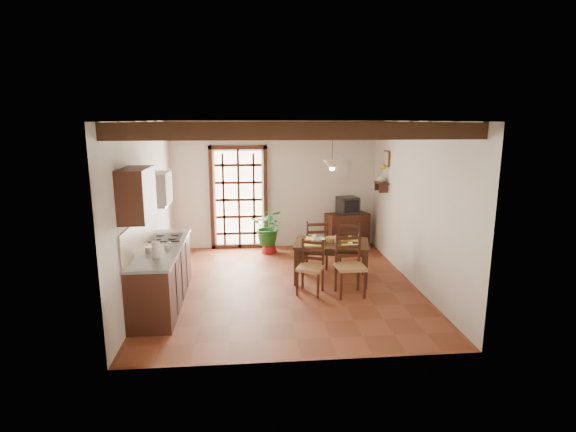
{
  "coord_description": "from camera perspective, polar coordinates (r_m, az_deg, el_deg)",
  "views": [
    {
      "loc": [
        -0.6,
        -7.34,
        2.82
      ],
      "look_at": [
        0.1,
        0.4,
        1.15
      ],
      "focal_mm": 28.0,
      "sensor_mm": 36.0,
      "label": 1
    }
  ],
  "objects": [
    {
      "name": "potted_plant",
      "position": [
        9.63,
        -2.43,
        -1.4
      ],
      "size": [
        2.2,
        2.01,
        2.07
      ],
      "primitive_type": "imported",
      "rotation": [
        0.0,
        0.0,
        -0.26
      ],
      "color": "#144C19",
      "rests_on": "ground_plane"
    },
    {
      "name": "framed_picture",
      "position": [
        9.41,
        12.41,
        7.15
      ],
      "size": [
        0.03,
        0.32,
        0.32
      ],
      "color": "brown",
      "rests_on": "room_shell"
    },
    {
      "name": "fuse_box",
      "position": [
        10.1,
        6.89,
        5.96
      ],
      "size": [
        0.25,
        0.03,
        0.32
      ],
      "primitive_type": "cube",
      "color": "white",
      "rests_on": "room_shell"
    },
    {
      "name": "crt_tv",
      "position": [
        9.98,
        7.6,
        1.4
      ],
      "size": [
        0.5,
        0.48,
        0.36
      ],
      "rotation": [
        0.0,
        0.0,
        0.25
      ],
      "color": "black",
      "rests_on": "sideboard"
    },
    {
      "name": "ceiling_beams",
      "position": [
        7.36,
        -0.5,
        11.12
      ],
      "size": [
        4.5,
        4.34,
        0.2
      ],
      "color": "black",
      "rests_on": "room_shell"
    },
    {
      "name": "table_bowl",
      "position": [
        8.02,
        3.92,
        -3.0
      ],
      "size": [
        0.26,
        0.26,
        0.05
      ],
      "primitive_type": "imported",
      "rotation": [
        0.0,
        0.0,
        0.23
      ],
      "color": "white",
      "rests_on": "dining_table"
    },
    {
      "name": "dining_table",
      "position": [
        8.0,
        5.55,
        -3.95
      ],
      "size": [
        1.44,
        1.09,
        0.7
      ],
      "rotation": [
        0.0,
        0.0,
        -0.21
      ],
      "color": "#301D0F",
      "rests_on": "ground_plane"
    },
    {
      "name": "ground_plane",
      "position": [
        7.89,
        -0.47,
        -8.83
      ],
      "size": [
        5.0,
        5.0,
        0.0
      ],
      "primitive_type": "plane",
      "color": "brown"
    },
    {
      "name": "chair_near_right",
      "position": [
        7.46,
        7.84,
        -7.66
      ],
      "size": [
        0.47,
        0.45,
        0.98
      ],
      "rotation": [
        0.0,
        0.0,
        0.04
      ],
      "color": "#A97B48",
      "rests_on": "ground_plane"
    },
    {
      "name": "chair_near_left",
      "position": [
        7.49,
        2.87,
        -7.74
      ],
      "size": [
        0.53,
        0.51,
        0.88
      ],
      "rotation": [
        0.0,
        0.0,
        -0.39
      ],
      "color": "#A97B48",
      "rests_on": "ground_plane"
    },
    {
      "name": "shelf_flowers",
      "position": [
        9.4,
        11.87,
        6.0
      ],
      "size": [
        0.14,
        0.14,
        0.36
      ],
      "color": "yellow",
      "rests_on": "shelf_vase"
    },
    {
      "name": "french_door",
      "position": [
        9.92,
        -6.26,
        2.52
      ],
      "size": [
        1.26,
        0.11,
        2.32
      ],
      "color": "white",
      "rests_on": "ground_plane"
    },
    {
      "name": "kitchen_counter",
      "position": [
        7.26,
        -15.75,
        -7.2
      ],
      "size": [
        0.64,
        2.25,
        1.38
      ],
      "color": "#351910",
      "rests_on": "ground_plane"
    },
    {
      "name": "chair_far_right",
      "position": [
        8.72,
        7.75,
        -4.8
      ],
      "size": [
        0.55,
        0.54,
        0.95
      ],
      "rotation": [
        0.0,
        0.0,
        2.79
      ],
      "color": "#A97B48",
      "rests_on": "ground_plane"
    },
    {
      "name": "upper_cabinet",
      "position": [
        6.29,
        -18.67,
        2.61
      ],
      "size": [
        0.35,
        0.8,
        0.7
      ],
      "primitive_type": "cube",
      "color": "#351910",
      "rests_on": "room_shell"
    },
    {
      "name": "counter_items",
      "position": [
        7.21,
        -15.84,
        -3.31
      ],
      "size": [
        0.5,
        1.43,
        0.25
      ],
      "color": "black",
      "rests_on": "kitchen_counter"
    },
    {
      "name": "plant_pot",
      "position": [
        9.74,
        -2.41,
        -4.03
      ],
      "size": [
        0.34,
        0.34,
        0.21
      ],
      "primitive_type": "cone",
      "color": "maroon",
      "rests_on": "ground_plane"
    },
    {
      "name": "range_hood",
      "position": [
        7.51,
        -16.27,
        3.33
      ],
      "size": [
        0.38,
        0.6,
        0.54
      ],
      "color": "white",
      "rests_on": "room_shell"
    },
    {
      "name": "wall_shelf",
      "position": [
        9.44,
        11.78,
        3.9
      ],
      "size": [
        0.2,
        0.42,
        0.2
      ],
      "color": "#351910",
      "rests_on": "room_shell"
    },
    {
      "name": "pendant_lamp",
      "position": [
        7.82,
        5.63,
        6.63
      ],
      "size": [
        0.36,
        0.36,
        0.84
      ],
      "color": "black",
      "rests_on": "room_shell"
    },
    {
      "name": "table_setting",
      "position": [
        7.98,
        5.56,
        -3.44
      ],
      "size": [
        0.94,
        0.63,
        0.09
      ],
      "rotation": [
        0.0,
        0.0,
        -0.21
      ],
      "color": "yellow",
      "rests_on": "dining_table"
    },
    {
      "name": "sideboard",
      "position": [
        10.11,
        7.5,
        -1.86
      ],
      "size": [
        1.0,
        0.63,
        0.79
      ],
      "primitive_type": "cube",
      "rotation": [
        0.0,
        0.0,
        0.24
      ],
      "color": "#351910",
      "rests_on": "ground_plane"
    },
    {
      "name": "chair_far_left",
      "position": [
        8.73,
        3.52,
        -4.66
      ],
      "size": [
        0.44,
        0.42,
        0.96
      ],
      "rotation": [
        0.0,
        0.0,
        3.14
      ],
      "color": "#A97B48",
      "rests_on": "ground_plane"
    },
    {
      "name": "room_shell",
      "position": [
        7.43,
        -0.49,
        4.36
      ],
      "size": [
        4.52,
        5.02,
        2.81
      ],
      "color": "silver",
      "rests_on": "ground_plane"
    },
    {
      "name": "shelf_vase",
      "position": [
        9.42,
        11.81,
        4.74
      ],
      "size": [
        0.15,
        0.15,
        0.15
      ],
      "primitive_type": "imported",
      "color": "#B2BFB2",
      "rests_on": "wall_shelf"
    }
  ]
}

